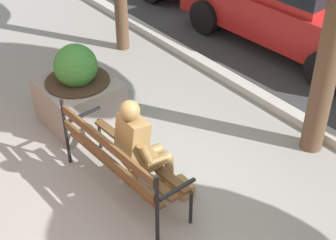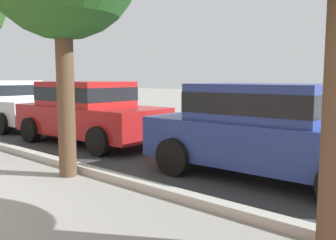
% 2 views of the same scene
% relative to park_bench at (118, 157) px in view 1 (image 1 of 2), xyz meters
% --- Properties ---
extents(ground_plane, '(80.00, 80.00, 0.00)m').
position_rel_park_bench_xyz_m(ground_plane, '(0.28, -0.10, -0.54)').
color(ground_plane, gray).
extents(curb_stone, '(60.00, 0.20, 0.12)m').
position_rel_park_bench_xyz_m(curb_stone, '(0.28, 2.80, -0.48)').
color(curb_stone, '#B2AFA8').
rests_on(curb_stone, ground).
extents(park_bench, '(1.82, 0.61, 0.95)m').
position_rel_park_bench_xyz_m(park_bench, '(0.00, 0.00, 0.00)').
color(park_bench, brown).
rests_on(park_bench, ground).
extents(bronze_statue_seated, '(0.66, 0.76, 1.37)m').
position_rel_park_bench_xyz_m(bronze_statue_seated, '(0.22, 0.21, 0.12)').
color(bronze_statue_seated, olive).
rests_on(bronze_statue_seated, ground).
extents(concrete_planter, '(0.98, 0.98, 1.18)m').
position_rel_park_bench_xyz_m(concrete_planter, '(-1.59, 0.38, -0.08)').
color(concrete_planter, gray).
rests_on(concrete_planter, ground).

